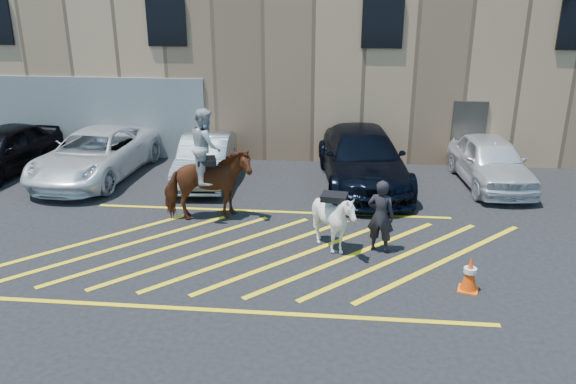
# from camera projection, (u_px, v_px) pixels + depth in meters

# --- Properties ---
(ground) EXTENTS (90.00, 90.00, 0.00)m
(ground) POSITION_uv_depth(u_px,v_px,m) (258.00, 247.00, 12.99)
(ground) COLOR black
(ground) RESTS_ON ground
(car_black_suv) EXTENTS (2.43, 4.78, 1.56)m
(car_black_suv) POSITION_uv_depth(u_px,v_px,m) (2.00, 150.00, 17.94)
(car_black_suv) COLOR black
(car_black_suv) RESTS_ON ground
(car_white_pickup) EXTENTS (2.83, 5.51, 1.49)m
(car_white_pickup) POSITION_uv_depth(u_px,v_px,m) (95.00, 155.00, 17.57)
(car_white_pickup) COLOR white
(car_white_pickup) RESTS_ON ground
(car_silver_sedan) EXTENTS (1.82, 4.35, 1.40)m
(car_silver_sedan) POSITION_uv_depth(u_px,v_px,m) (206.00, 159.00, 17.32)
(car_silver_sedan) COLOR #90989D
(car_silver_sedan) RESTS_ON ground
(car_blue_suv) EXTENTS (3.06, 5.98, 1.66)m
(car_blue_suv) POSITION_uv_depth(u_px,v_px,m) (362.00, 158.00, 16.90)
(car_blue_suv) COLOR black
(car_blue_suv) RESTS_ON ground
(car_white_suv) EXTENTS (2.11, 4.47, 1.48)m
(car_white_suv) POSITION_uv_depth(u_px,v_px,m) (490.00, 161.00, 16.92)
(car_white_suv) COLOR white
(car_white_suv) RESTS_ON ground
(handler) EXTENTS (0.71, 0.57, 1.69)m
(handler) POSITION_uv_depth(u_px,v_px,m) (381.00, 216.00, 12.51)
(handler) COLOR black
(handler) RESTS_ON ground
(warehouse) EXTENTS (32.42, 10.20, 7.30)m
(warehouse) POSITION_uv_depth(u_px,v_px,m) (300.00, 41.00, 22.98)
(warehouse) COLOR tan
(warehouse) RESTS_ON ground
(hatching_zone) EXTENTS (12.60, 5.12, 0.01)m
(hatching_zone) POSITION_uv_depth(u_px,v_px,m) (256.00, 252.00, 12.70)
(hatching_zone) COLOR yellow
(hatching_zone) RESTS_ON ground
(mounted_bay) EXTENTS (2.39, 1.59, 2.90)m
(mounted_bay) POSITION_uv_depth(u_px,v_px,m) (207.00, 176.00, 14.17)
(mounted_bay) COLOR #582915
(mounted_bay) RESTS_ON ground
(saddled_white) EXTENTS (1.35, 1.47, 1.45)m
(saddled_white) POSITION_uv_depth(u_px,v_px,m) (334.00, 221.00, 12.56)
(saddled_white) COLOR silver
(saddled_white) RESTS_ON ground
(traffic_cone) EXTENTS (0.47, 0.47, 0.73)m
(traffic_cone) POSITION_uv_depth(u_px,v_px,m) (470.00, 274.00, 10.98)
(traffic_cone) COLOR #F6610A
(traffic_cone) RESTS_ON ground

